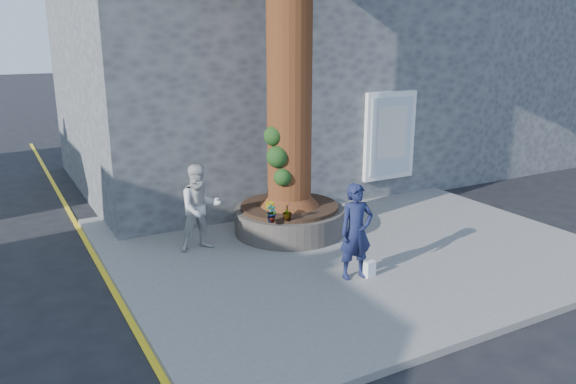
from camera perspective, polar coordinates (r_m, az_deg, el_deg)
ground at (r=9.99m, az=1.67°, el=-8.87°), size 120.00×120.00×0.00m
pavement at (r=11.49m, az=5.63°, el=-5.23°), size 9.00×8.00×0.12m
yellow_line at (r=9.88m, az=-17.15°, el=-9.89°), size 0.10×30.00×0.01m
stone_shop at (r=16.65m, az=-3.44°, el=12.28°), size 10.30×8.30×6.30m
neighbour_shop at (r=21.34m, az=16.81°, el=12.00°), size 6.00×8.00×6.00m
planter at (r=11.82m, az=0.14°, el=-2.72°), size 2.30×2.30×0.60m
man at (r=9.55m, az=6.93°, el=-4.01°), size 0.65×0.47×1.66m
woman at (r=10.86m, az=-8.94°, el=-1.58°), size 0.85×0.68×1.68m
shopping_bag at (r=9.85m, az=8.28°, el=-7.74°), size 0.22×0.15×0.28m
plant_a at (r=10.58m, az=-1.68°, el=-2.21°), size 0.20×0.15×0.36m
plant_b at (r=10.62m, az=-1.81°, el=-2.02°), size 0.29×0.30×0.40m
plant_c at (r=10.73m, az=-0.08°, el=-2.00°), size 0.26×0.26×0.33m
plant_d at (r=12.62m, az=0.14°, el=0.60°), size 0.26×0.28×0.28m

